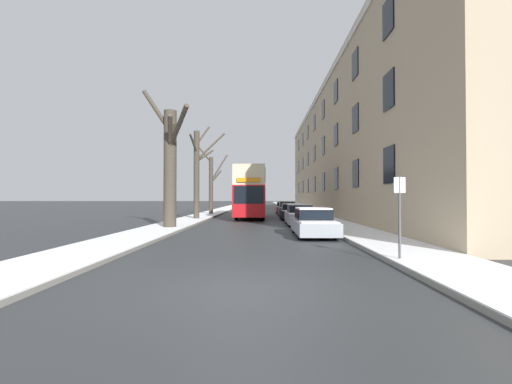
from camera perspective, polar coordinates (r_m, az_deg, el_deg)
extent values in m
plane|color=#303335|center=(7.29, -2.50, -15.79)|extent=(320.00, 320.00, 0.00)
cube|color=gray|center=(60.33, -4.36, -2.59)|extent=(2.61, 130.00, 0.13)
cube|color=white|center=(60.33, -4.36, -2.52)|extent=(2.58, 130.00, 0.03)
cube|color=gray|center=(60.25, 5.71, -2.60)|extent=(2.61, 130.00, 0.13)
cube|color=white|center=(60.25, 5.71, -2.52)|extent=(2.58, 130.00, 0.03)
cube|color=tan|center=(39.20, 16.96, 6.35)|extent=(9.00, 54.00, 13.57)
cube|color=black|center=(17.78, 21.30, 4.22)|extent=(0.08, 1.40, 1.80)
cube|color=black|center=(23.43, 16.27, 2.98)|extent=(0.08, 1.40, 1.80)
cube|color=black|center=(29.19, 13.21, 2.21)|extent=(0.08, 1.40, 1.80)
cube|color=black|center=(35.01, 11.17, 1.70)|extent=(0.08, 1.40, 1.80)
cube|color=black|center=(40.87, 9.71, 1.32)|extent=(0.08, 1.40, 1.80)
cube|color=black|center=(46.74, 8.62, 1.05)|extent=(0.08, 1.40, 1.80)
cube|color=black|center=(52.64, 7.77, 0.83)|extent=(0.08, 1.40, 1.80)
cube|color=black|center=(58.54, 7.10, 0.66)|extent=(0.08, 1.40, 1.80)
cube|color=black|center=(18.45, 21.23, 15.48)|extent=(0.08, 1.40, 1.80)
cube|color=black|center=(23.94, 16.23, 11.65)|extent=(0.08, 1.40, 1.80)
cube|color=black|center=(29.60, 13.19, 9.22)|extent=(0.08, 1.40, 1.80)
cube|color=black|center=(35.36, 11.15, 7.56)|extent=(0.08, 1.40, 1.80)
cube|color=black|center=(41.17, 9.70, 6.36)|extent=(0.08, 1.40, 1.80)
cube|color=black|center=(47.01, 8.61, 5.46)|extent=(0.08, 1.40, 1.80)
cube|color=black|center=(52.87, 7.77, 4.75)|extent=(0.08, 1.40, 1.80)
cube|color=black|center=(58.74, 7.09, 4.19)|extent=(0.08, 1.40, 1.80)
cube|color=black|center=(19.78, 21.17, 25.60)|extent=(0.08, 1.40, 1.80)
cube|color=black|center=(24.98, 16.19, 19.78)|extent=(0.08, 1.40, 1.80)
cube|color=black|center=(30.45, 13.16, 15.94)|extent=(0.08, 1.40, 1.80)
cube|color=black|center=(36.07, 11.14, 13.26)|extent=(0.08, 1.40, 1.80)
cube|color=black|center=(41.77, 9.69, 11.29)|extent=(0.08, 1.40, 1.80)
cube|color=black|center=(47.54, 8.60, 9.80)|extent=(0.08, 1.40, 1.80)
cube|color=black|center=(53.34, 7.76, 8.62)|extent=(0.08, 1.40, 1.80)
cube|color=black|center=(59.17, 7.08, 7.68)|extent=(0.08, 1.40, 1.80)
cube|color=beige|center=(39.52, 10.33, 15.56)|extent=(0.12, 52.92, 0.44)
cylinder|color=#423A30|center=(20.55, -14.13, 3.59)|extent=(0.74, 0.74, 6.93)
cylinder|color=#423A30|center=(19.43, -12.89, 10.43)|extent=(1.83, 2.81, 1.96)
cylinder|color=#423A30|center=(19.98, -14.13, 9.55)|extent=(0.73, 1.86, 1.77)
cylinder|color=#423A30|center=(21.79, -16.19, 12.87)|extent=(2.14, 1.19, 2.77)
cylinder|color=#423A30|center=(20.35, -13.89, 8.55)|extent=(0.70, 1.08, 1.80)
cylinder|color=#423A30|center=(28.41, -9.88, 2.72)|extent=(0.46, 0.46, 7.30)
cylinder|color=#423A30|center=(29.94, -8.81, 9.31)|extent=(0.82, 2.52, 2.03)
cylinder|color=#423A30|center=(27.84, -10.38, 7.96)|extent=(0.34, 1.86, 1.31)
cylinder|color=#423A30|center=(28.94, -8.53, 5.97)|extent=(1.35, 1.18, 1.17)
cylinder|color=#423A30|center=(29.04, -7.56, 7.51)|extent=(2.32, 1.34, 2.48)
cylinder|color=#423A30|center=(35.95, -7.51, 0.97)|extent=(0.43, 0.43, 6.06)
cylinder|color=#423A30|center=(35.87, -9.11, 6.90)|extent=(2.04, 1.28, 2.54)
cylinder|color=#423A30|center=(35.92, -6.67, 2.54)|extent=(1.17, 0.16, 1.39)
cylinder|color=#423A30|center=(36.25, -6.17, 3.99)|extent=(1.79, 0.80, 2.90)
cube|color=red|center=(31.37, -0.83, -1.42)|extent=(2.53, 11.06, 2.48)
cube|color=beige|center=(31.41, -0.83, 2.21)|extent=(2.48, 10.84, 1.49)
cube|color=beige|center=(31.47, -0.83, 3.68)|extent=(2.48, 10.84, 0.12)
cube|color=black|center=(31.37, -0.83, -0.55)|extent=(2.56, 9.73, 1.29)
cube|color=black|center=(31.42, -0.83, 2.35)|extent=(2.56, 9.73, 1.14)
cube|color=black|center=(25.86, -1.24, -0.48)|extent=(2.28, 0.06, 1.35)
cube|color=orange|center=(25.88, -1.24, 2.04)|extent=(1.77, 0.05, 0.32)
cylinder|color=black|center=(28.15, -3.30, -3.70)|extent=(0.30, 0.98, 0.98)
cylinder|color=black|center=(28.07, 1.18, -3.71)|extent=(0.30, 0.98, 0.98)
cylinder|color=black|center=(34.54, -2.48, -3.18)|extent=(0.30, 0.98, 0.98)
cylinder|color=black|center=(34.47, 1.16, -3.18)|extent=(0.30, 0.98, 0.98)
cube|color=#9EA3AD|center=(16.85, 9.55, -5.67)|extent=(1.81, 4.55, 0.59)
cube|color=black|center=(16.99, 9.45, -3.72)|extent=(1.56, 2.28, 0.54)
cube|color=white|center=(16.98, 9.45, -2.70)|extent=(1.52, 2.16, 0.07)
cube|color=white|center=(15.23, 10.44, -4.96)|extent=(1.63, 1.19, 0.06)
cylinder|color=black|center=(15.41, 7.36, -6.72)|extent=(0.20, 0.61, 0.61)
cylinder|color=black|center=(15.67, 13.19, -6.61)|extent=(0.20, 0.61, 0.61)
cylinder|color=black|center=(18.12, 6.41, -5.84)|extent=(0.20, 0.61, 0.61)
cylinder|color=black|center=(18.34, 11.39, -5.77)|extent=(0.20, 0.61, 0.61)
cube|color=#9EA3AD|center=(23.01, 7.26, -4.29)|extent=(1.71, 4.50, 0.67)
cube|color=black|center=(23.16, 7.21, -2.80)|extent=(1.47, 2.25, 0.52)
cube|color=white|center=(23.15, 7.21, -2.08)|extent=(1.44, 2.14, 0.06)
cube|color=white|center=(21.41, 7.72, -3.59)|extent=(1.54, 1.17, 0.05)
cylinder|color=black|center=(21.61, 5.68, -5.04)|extent=(0.20, 0.61, 0.61)
cylinder|color=black|center=(21.78, 9.60, -5.00)|extent=(0.20, 0.61, 0.61)
cylinder|color=black|center=(24.30, 5.17, -4.58)|extent=(0.20, 0.61, 0.61)
cylinder|color=black|center=(24.45, 8.66, -4.55)|extent=(0.20, 0.61, 0.61)
cube|color=black|center=(28.94, 5.99, -3.66)|extent=(1.86, 4.03, 0.59)
cube|color=black|center=(29.08, 5.96, -2.55)|extent=(1.60, 2.02, 0.53)
cube|color=white|center=(29.07, 5.96, -1.95)|extent=(1.56, 1.91, 0.07)
cube|color=white|center=(27.50, 6.24, -3.13)|extent=(1.67, 1.05, 0.06)
cylinder|color=black|center=(27.69, 4.51, -4.09)|extent=(0.20, 0.65, 0.65)
cylinder|color=black|center=(27.83, 7.89, -4.06)|extent=(0.20, 0.65, 0.65)
cylinder|color=black|center=(30.10, 4.23, -3.83)|extent=(0.20, 0.65, 0.65)
cylinder|color=black|center=(30.23, 7.35, -3.81)|extent=(0.20, 0.65, 0.65)
cube|color=#474C56|center=(34.44, 5.20, -3.15)|extent=(1.68, 4.49, 0.67)
cube|color=black|center=(34.60, 5.18, -2.11)|extent=(1.45, 2.25, 0.57)
cube|color=white|center=(34.59, 5.18, -1.59)|extent=(1.41, 2.13, 0.06)
cube|color=white|center=(32.83, 5.40, -2.63)|extent=(1.51, 1.17, 0.05)
cylinder|color=black|center=(33.05, 4.11, -3.57)|extent=(0.20, 0.64, 0.64)
cylinder|color=black|center=(33.16, 6.64, -3.56)|extent=(0.20, 0.64, 0.64)
cylinder|color=black|center=(35.74, 3.88, -3.37)|extent=(0.20, 0.64, 0.64)
cylinder|color=black|center=(35.85, 6.22, -3.36)|extent=(0.20, 0.64, 0.64)
cube|color=maroon|center=(40.08, 4.62, -2.88)|extent=(1.76, 3.95, 0.61)
cube|color=black|center=(40.22, 4.61, -2.07)|extent=(1.51, 1.97, 0.51)
cube|color=white|center=(40.21, 4.61, -1.65)|extent=(1.48, 1.88, 0.09)
cube|color=white|center=(38.67, 4.75, -2.44)|extent=(1.58, 1.03, 0.07)
cylinder|color=black|center=(38.86, 3.60, -3.18)|extent=(0.20, 0.63, 0.63)
cylinder|color=black|center=(38.96, 5.86, -3.17)|extent=(0.20, 0.63, 0.63)
cylinder|color=black|center=(41.22, 3.45, -3.05)|extent=(0.20, 0.63, 0.63)
cylinder|color=black|center=(41.32, 5.59, -3.04)|extent=(0.20, 0.63, 0.63)
cylinder|color=#4C4742|center=(22.82, -13.77, -4.61)|extent=(0.17, 0.17, 0.76)
cylinder|color=#4C4742|center=(22.72, -13.44, -4.62)|extent=(0.17, 0.17, 0.76)
cylinder|color=black|center=(22.74, -13.60, -2.82)|extent=(0.36, 0.36, 0.66)
sphere|color=beige|center=(22.73, -13.60, -1.72)|extent=(0.21, 0.21, 0.21)
cylinder|color=#4C4F54|center=(10.42, 22.81, -4.34)|extent=(0.07, 0.07, 2.47)
cube|color=silver|center=(10.39, 22.81, 1.08)|extent=(0.32, 0.02, 0.44)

